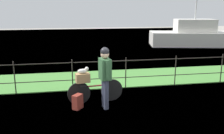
{
  "coord_description": "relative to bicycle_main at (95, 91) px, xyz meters",
  "views": [
    {
      "loc": [
        -1.82,
        -5.6,
        2.64
      ],
      "look_at": [
        -0.58,
        1.48,
        0.9
      ],
      "focal_mm": 38.25,
      "sensor_mm": 36.0,
      "label": 1
    }
  ],
  "objects": [
    {
      "name": "terrier_dog",
      "position": [
        -0.32,
        -0.05,
        0.64
      ],
      "size": [
        0.32,
        0.18,
        0.18
      ],
      "color": "silver",
      "rests_on": "wooden_crate"
    },
    {
      "name": "harbor_water",
      "position": [
        1.17,
        12.07,
        -0.34
      ],
      "size": [
        30.0,
        30.0,
        0.0
      ],
      "primitive_type": "plane",
      "color": "#426684",
      "rests_on": "ground"
    },
    {
      "name": "grass_strip",
      "position": [
        1.17,
        2.33,
        -0.33
      ],
      "size": [
        27.0,
        2.4,
        0.03
      ],
      "primitive_type": "cube",
      "color": "#478438",
      "rests_on": "ground"
    },
    {
      "name": "iron_fence",
      "position": [
        1.17,
        1.14,
        0.27
      ],
      "size": [
        18.04,
        0.04,
        1.07
      ],
      "color": "#28231E",
      "rests_on": "ground"
    },
    {
      "name": "cyclist_person",
      "position": [
        0.23,
        -0.42,
        0.66
      ],
      "size": [
        0.31,
        0.54,
        1.68
      ],
      "color": "#383D51",
      "rests_on": "ground"
    },
    {
      "name": "bicycle_main",
      "position": [
        0.0,
        0.0,
        0.0
      ],
      "size": [
        1.62,
        0.29,
        0.65
      ],
      "color": "black",
      "rests_on": "ground"
    },
    {
      "name": "backpack_on_paving",
      "position": [
        -0.52,
        -0.36,
        -0.15
      ],
      "size": [
        0.32,
        0.33,
        0.4
      ],
      "primitive_type": "cube",
      "rotation": [
        0.0,
        0.0,
        4.04
      ],
      "color": "maroon",
      "rests_on": "ground"
    },
    {
      "name": "moored_boat_near",
      "position": [
        8.41,
        9.91,
        0.38
      ],
      "size": [
        6.65,
        3.58,
        3.54
      ],
      "color": "silver",
      "rests_on": "ground"
    },
    {
      "name": "ground_plane",
      "position": [
        1.17,
        -0.9,
        -0.35
      ],
      "size": [
        60.0,
        60.0,
        0.0
      ],
      "primitive_type": "plane",
      "color": "gray"
    },
    {
      "name": "wooden_crate",
      "position": [
        -0.35,
        -0.05,
        0.43
      ],
      "size": [
        0.42,
        0.3,
        0.25
      ],
      "primitive_type": "cube",
      "rotation": [
        0.0,
        0.0,
        0.14
      ],
      "color": "#A87F51",
      "rests_on": "bicycle_main"
    }
  ]
}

